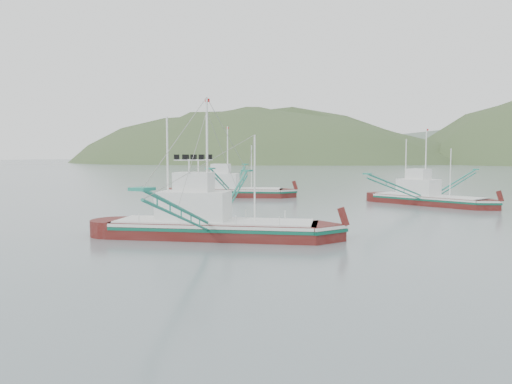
% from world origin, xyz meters
% --- Properties ---
extents(ground, '(1200.00, 1200.00, 0.00)m').
position_xyz_m(ground, '(0.00, 0.00, 0.00)').
color(ground, slate).
rests_on(ground, ground).
extents(main_boat, '(16.79, 28.69, 11.91)m').
position_xyz_m(main_boat, '(-0.46, -0.93, 2.31)').
color(main_boat, '#490F0C').
rests_on(main_boat, ground).
extents(bg_boat_right, '(15.15, 25.60, 10.83)m').
position_xyz_m(bg_boat_right, '(11.37, 34.06, 2.18)').
color(bg_boat_right, '#490F0C').
rests_on(bg_boat_right, ground).
extents(bg_boat_left, '(16.70, 28.41, 11.86)m').
position_xyz_m(bg_boat_left, '(-18.15, 33.74, 2.30)').
color(bg_boat_left, '#490F0C').
rests_on(bg_boat_left, ground).
extents(headland_left, '(448.00, 308.00, 210.00)m').
position_xyz_m(headland_left, '(-180.00, 360.00, 0.00)').
color(headland_left, '#3A4F28').
rests_on(headland_left, ground).
extents(ridge_distant, '(960.00, 400.00, 240.00)m').
position_xyz_m(ridge_distant, '(30.00, 560.00, 0.00)').
color(ridge_distant, slate).
rests_on(ridge_distant, ground).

